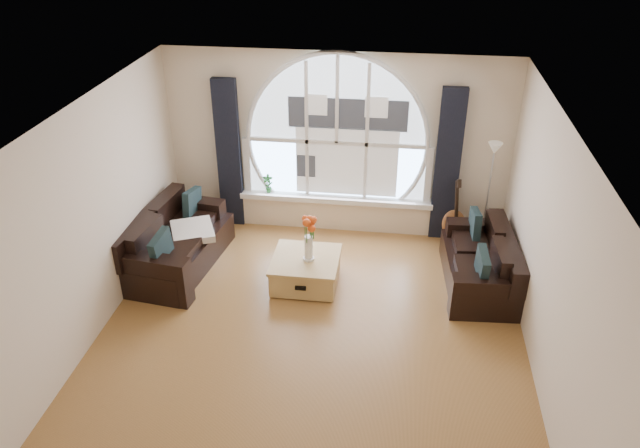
{
  "coord_description": "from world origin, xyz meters",
  "views": [
    {
      "loc": [
        0.87,
        -5.56,
        4.72
      ],
      "look_at": [
        0.0,
        0.9,
        1.05
      ],
      "focal_mm": 34.45,
      "sensor_mm": 36.0,
      "label": 1
    }
  ],
  "objects": [
    {
      "name": "neighbor_house",
      "position": [
        0.15,
        2.71,
        1.5
      ],
      "size": [
        1.7,
        0.02,
        1.5
      ],
      "primitive_type": "cube",
      "color": "silver",
      "rests_on": "wall_back"
    },
    {
      "name": "sofa_right",
      "position": [
        2.04,
        1.41,
        0.4
      ],
      "size": [
        0.93,
        1.69,
        0.73
      ],
      "primitive_type": "cube",
      "rotation": [
        0.0,
        0.0,
        0.07
      ],
      "color": "black",
      "rests_on": "ground"
    },
    {
      "name": "wall_left",
      "position": [
        -2.5,
        0.0,
        1.35
      ],
      "size": [
        0.01,
        5.5,
        2.7
      ],
      "primitive_type": "cube",
      "color": "beige",
      "rests_on": "ground"
    },
    {
      "name": "potted_plant",
      "position": [
        -1.03,
        2.65,
        0.7
      ],
      "size": [
        0.17,
        0.13,
        0.29
      ],
      "primitive_type": "imported",
      "rotation": [
        0.0,
        0.0,
        0.17
      ],
      "color": "#1E6023",
      "rests_on": "window_sill"
    },
    {
      "name": "ground",
      "position": [
        0.0,
        0.0,
        0.0
      ],
      "size": [
        5.0,
        5.5,
        0.01
      ],
      "primitive_type": "cube",
      "color": "brown",
      "rests_on": "ground"
    },
    {
      "name": "wall_right",
      "position": [
        2.5,
        0.0,
        1.35
      ],
      "size": [
        0.01,
        5.5,
        2.7
      ],
      "primitive_type": "cube",
      "color": "beige",
      "rests_on": "ground"
    },
    {
      "name": "arched_window",
      "position": [
        0.0,
        2.72,
        1.62
      ],
      "size": [
        2.6,
        0.06,
        2.15
      ],
      "primitive_type": "cube",
      "color": "silver",
      "rests_on": "wall_back"
    },
    {
      "name": "throw_blanket",
      "position": [
        -1.84,
        1.43,
        0.5
      ],
      "size": [
        0.73,
        0.73,
        0.1
      ],
      "primitive_type": "cube",
      "rotation": [
        0.0,
        0.0,
        0.44
      ],
      "color": "silver",
      "rests_on": "sofa_left"
    },
    {
      "name": "window_frame",
      "position": [
        0.0,
        2.69,
        1.62
      ],
      "size": [
        2.76,
        0.08,
        2.15
      ],
      "primitive_type": "cube",
      "color": "white",
      "rests_on": "wall_back"
    },
    {
      "name": "sofa_left",
      "position": [
        -2.05,
        1.32,
        0.4
      ],
      "size": [
        1.16,
        1.95,
        0.82
      ],
      "primitive_type": "cube",
      "rotation": [
        0.0,
        0.0,
        -0.13
      ],
      "color": "black",
      "rests_on": "ground"
    },
    {
      "name": "wall_back",
      "position": [
        0.0,
        2.75,
        1.35
      ],
      "size": [
        5.0,
        0.01,
        2.7
      ],
      "primitive_type": "cube",
      "color": "beige",
      "rests_on": "ground"
    },
    {
      "name": "guitar",
      "position": [
        1.77,
        2.5,
        0.53
      ],
      "size": [
        0.42,
        0.34,
        1.06
      ],
      "primitive_type": "cube",
      "rotation": [
        0.0,
        0.0,
        0.32
      ],
      "color": "brown",
      "rests_on": "ground"
    },
    {
      "name": "curtain_right",
      "position": [
        1.6,
        2.63,
        1.15
      ],
      "size": [
        0.35,
        0.12,
        2.3
      ],
      "primitive_type": "cube",
      "color": "black",
      "rests_on": "ground"
    },
    {
      "name": "curtain_left",
      "position": [
        -1.6,
        2.63,
        1.15
      ],
      "size": [
        0.35,
        0.12,
        2.3
      ],
      "primitive_type": "cube",
      "color": "black",
      "rests_on": "ground"
    },
    {
      "name": "attic_slope",
      "position": [
        2.2,
        0.0,
        2.35
      ],
      "size": [
        0.92,
        5.5,
        0.72
      ],
      "primitive_type": "cube",
      "color": "silver",
      "rests_on": "ground"
    },
    {
      "name": "window_sill",
      "position": [
        0.0,
        2.65,
        0.51
      ],
      "size": [
        2.9,
        0.22,
        0.08
      ],
      "primitive_type": "cube",
      "color": "white",
      "rests_on": "wall_back"
    },
    {
      "name": "wall_front",
      "position": [
        0.0,
        -2.75,
        1.35
      ],
      "size": [
        5.0,
        0.01,
        2.7
      ],
      "primitive_type": "cube",
      "color": "beige",
      "rests_on": "ground"
    },
    {
      "name": "floor_lamp",
      "position": [
        2.19,
        2.48,
        0.8
      ],
      "size": [
        0.24,
        0.24,
        1.6
      ],
      "primitive_type": "cube",
      "color": "#B2B2B2",
      "rests_on": "ground"
    },
    {
      "name": "ceiling",
      "position": [
        0.0,
        0.0,
        2.7
      ],
      "size": [
        5.0,
        5.5,
        0.01
      ],
      "primitive_type": "cube",
      "color": "silver",
      "rests_on": "ground"
    },
    {
      "name": "coffee_chest",
      "position": [
        -0.22,
        1.13,
        0.21
      ],
      "size": [
        0.88,
        0.88,
        0.43
      ],
      "primitive_type": "cube",
      "rotation": [
        0.0,
        0.0,
        -0.0
      ],
      "color": "tan",
      "rests_on": "ground"
    },
    {
      "name": "vase_flowers",
      "position": [
        -0.18,
        1.11,
        0.78
      ],
      "size": [
        0.24,
        0.24,
        0.7
      ],
      "primitive_type": "cube",
      "color": "white",
      "rests_on": "coffee_chest"
    }
  ]
}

